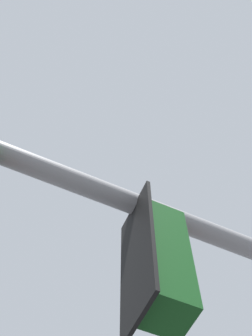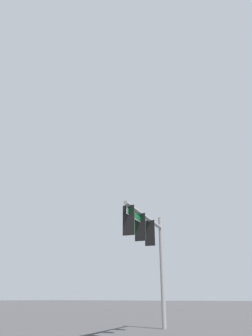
% 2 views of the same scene
% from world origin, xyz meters
% --- Properties ---
extents(signal_pole_near, '(5.80, 1.30, 5.86)m').
position_xyz_m(signal_pole_near, '(-4.87, -6.68, 4.23)').
color(signal_pole_near, gray).
rests_on(signal_pole_near, ground_plane).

